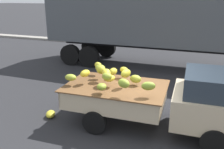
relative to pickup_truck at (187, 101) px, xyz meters
The scene contains 5 objects.
ground 1.38m from the pickup_truck, behind, with size 220.00×220.00×0.00m, color #28282B.
curb_strip 10.97m from the pickup_truck, 95.48° to the left, with size 80.00×0.80×0.16m, color gray.
pickup_truck is the anchor object (origin of this frame).
semi_trailer 6.38m from the pickup_truck, 105.47° to the left, with size 12.02×2.72×3.95m.
fallen_banana_bunch_near_tailgate 3.95m from the pickup_truck, behind, with size 0.39×0.27×0.19m, color gold.
Camera 1 is at (1.31, -5.95, 3.45)m, focal length 38.72 mm.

